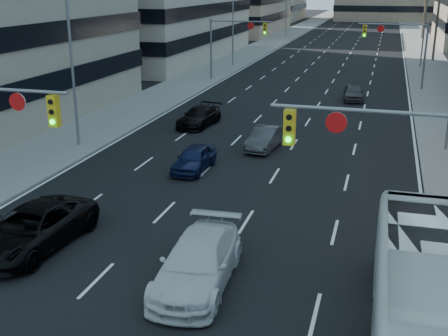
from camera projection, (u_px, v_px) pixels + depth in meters
road_surface at (360, 24)px, 131.10m from camera, size 18.00×300.00×0.02m
sidewalk_left at (311, 23)px, 134.11m from camera, size 5.00×300.00×0.15m
sidewalk_right at (412, 25)px, 128.06m from camera, size 5.00×300.00×0.15m
signal_near_right at (401, 162)px, 16.54m from camera, size 6.59×0.33×6.00m
signal_far_left at (234, 37)px, 54.27m from camera, size 6.09×0.33×6.00m
signal_far_right at (399, 42)px, 50.22m from camera, size 6.09×0.33×6.00m
utility_pole_midblock at (438, 13)px, 67.72m from camera, size 2.20×0.28×11.00m
utility_pole_distant at (425, 4)px, 95.07m from camera, size 2.20×0.28×11.00m
streetlight_left_near at (74, 62)px, 31.94m from camera, size 2.03×0.22×9.00m
streetlight_left_mid at (234, 22)px, 63.85m from camera, size 2.03×0.22×9.00m
streetlight_left_far at (288, 9)px, 95.76m from camera, size 2.03×0.22×9.00m
streetlight_right_far at (423, 23)px, 62.97m from camera, size 2.03×0.22×9.00m
black_pickup at (32, 228)px, 20.59m from camera, size 2.97×5.78×1.56m
white_van at (198, 263)px, 18.08m from camera, size 2.48×5.47×1.56m
transit_bus at (429, 315)px, 13.87m from camera, size 2.75×11.15×3.10m
sedan_blue at (194, 159)px, 29.18m from camera, size 1.63×3.82×1.29m
sedan_grey_center at (265, 138)px, 32.96m from camera, size 1.76×4.03×1.29m
sedan_black_far at (199, 117)px, 38.24m from camera, size 2.32×4.68×1.31m
sedan_grey_right at (353, 92)px, 46.56m from camera, size 1.96×4.13×1.36m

